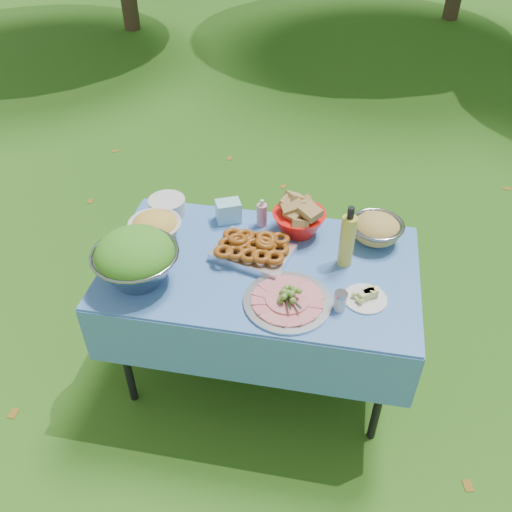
{
  "coord_description": "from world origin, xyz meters",
  "views": [
    {
      "loc": [
        0.33,
        -1.89,
        2.43
      ],
      "look_at": [
        -0.02,
        0.0,
        0.81
      ],
      "focal_mm": 38.0,
      "sensor_mm": 36.0,
      "label": 1
    }
  ],
  "objects_px": {
    "picnic_table": "(260,320)",
    "oil_bottle": "(348,236)",
    "bread_bowl": "(299,217)",
    "charcuterie_platter": "(288,295)",
    "plate_stack": "(167,206)",
    "salad_bowl": "(135,258)",
    "pasta_bowl_steel": "(376,229)"
  },
  "relations": [
    {
      "from": "charcuterie_platter",
      "to": "bread_bowl",
      "type": "bearing_deg",
      "value": 91.94
    },
    {
      "from": "salad_bowl",
      "to": "plate_stack",
      "type": "relative_size",
      "value": 2.0
    },
    {
      "from": "picnic_table",
      "to": "plate_stack",
      "type": "relative_size",
      "value": 7.57
    },
    {
      "from": "salad_bowl",
      "to": "bread_bowl",
      "type": "distance_m",
      "value": 0.83
    },
    {
      "from": "charcuterie_platter",
      "to": "oil_bottle",
      "type": "xyz_separation_m",
      "value": [
        0.23,
        0.31,
        0.11
      ]
    },
    {
      "from": "plate_stack",
      "to": "pasta_bowl_steel",
      "type": "xyz_separation_m",
      "value": [
        1.08,
        -0.03,
        0.03
      ]
    },
    {
      "from": "oil_bottle",
      "to": "plate_stack",
      "type": "bearing_deg",
      "value": 165.77
    },
    {
      "from": "salad_bowl",
      "to": "charcuterie_platter",
      "type": "height_order",
      "value": "salad_bowl"
    },
    {
      "from": "bread_bowl",
      "to": "pasta_bowl_steel",
      "type": "xyz_separation_m",
      "value": [
        0.38,
        0.0,
        -0.02
      ]
    },
    {
      "from": "bread_bowl",
      "to": "pasta_bowl_steel",
      "type": "bearing_deg",
      "value": 0.67
    },
    {
      "from": "bread_bowl",
      "to": "charcuterie_platter",
      "type": "xyz_separation_m",
      "value": [
        0.02,
        -0.51,
        -0.05
      ]
    },
    {
      "from": "pasta_bowl_steel",
      "to": "charcuterie_platter",
      "type": "distance_m",
      "value": 0.63
    },
    {
      "from": "plate_stack",
      "to": "bread_bowl",
      "type": "distance_m",
      "value": 0.7
    },
    {
      "from": "picnic_table",
      "to": "salad_bowl",
      "type": "distance_m",
      "value": 0.76
    },
    {
      "from": "salad_bowl",
      "to": "pasta_bowl_steel",
      "type": "height_order",
      "value": "salad_bowl"
    },
    {
      "from": "plate_stack",
      "to": "oil_bottle",
      "type": "distance_m",
      "value": 0.98
    },
    {
      "from": "oil_bottle",
      "to": "salad_bowl",
      "type": "bearing_deg",
      "value": -162.54
    },
    {
      "from": "plate_stack",
      "to": "bread_bowl",
      "type": "height_order",
      "value": "bread_bowl"
    },
    {
      "from": "picnic_table",
      "to": "charcuterie_platter",
      "type": "bearing_deg",
      "value": -55.06
    },
    {
      "from": "pasta_bowl_steel",
      "to": "oil_bottle",
      "type": "bearing_deg",
      "value": -123.71
    },
    {
      "from": "plate_stack",
      "to": "bread_bowl",
      "type": "relative_size",
      "value": 0.72
    },
    {
      "from": "bread_bowl",
      "to": "salad_bowl",
      "type": "bearing_deg",
      "value": -143.78
    },
    {
      "from": "bread_bowl",
      "to": "charcuterie_platter",
      "type": "relative_size",
      "value": 0.69
    },
    {
      "from": "picnic_table",
      "to": "charcuterie_platter",
      "type": "distance_m",
      "value": 0.51
    },
    {
      "from": "salad_bowl",
      "to": "plate_stack",
      "type": "distance_m",
      "value": 0.53
    },
    {
      "from": "bread_bowl",
      "to": "oil_bottle",
      "type": "relative_size",
      "value": 0.84
    },
    {
      "from": "picnic_table",
      "to": "salad_bowl",
      "type": "xyz_separation_m",
      "value": [
        -0.53,
        -0.2,
        0.51
      ]
    },
    {
      "from": "picnic_table",
      "to": "bread_bowl",
      "type": "distance_m",
      "value": 0.57
    },
    {
      "from": "plate_stack",
      "to": "bread_bowl",
      "type": "bearing_deg",
      "value": -2.99
    },
    {
      "from": "picnic_table",
      "to": "oil_bottle",
      "type": "height_order",
      "value": "oil_bottle"
    },
    {
      "from": "pasta_bowl_steel",
      "to": "oil_bottle",
      "type": "relative_size",
      "value": 0.81
    },
    {
      "from": "charcuterie_platter",
      "to": "oil_bottle",
      "type": "height_order",
      "value": "oil_bottle"
    }
  ]
}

